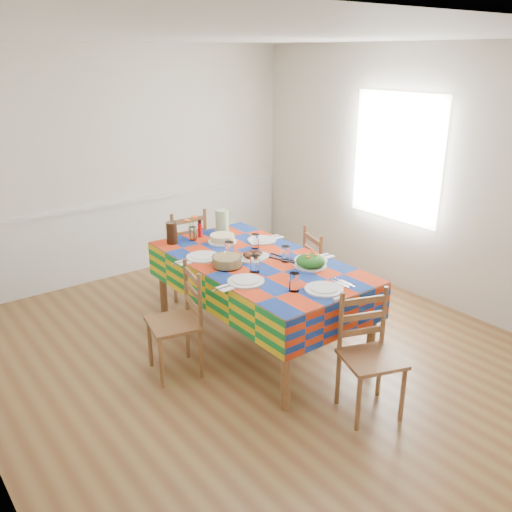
{
  "coord_description": "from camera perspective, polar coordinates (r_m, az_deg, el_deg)",
  "views": [
    {
      "loc": [
        -2.62,
        -3.51,
        2.58
      ],
      "look_at": [
        0.11,
        0.07,
        0.89
      ],
      "focal_mm": 38.0,
      "sensor_mm": 36.0,
      "label": 1
    }
  ],
  "objects": [
    {
      "name": "hot_sauce",
      "position": [
        5.53,
        -5.92,
        2.92
      ],
      "size": [
        0.04,
        0.04,
        0.18
      ],
      "primitive_type": "cylinder",
      "color": "red",
      "rests_on": "dining_table"
    },
    {
      "name": "wainscot",
      "position": [
        6.87,
        -13.02,
        2.28
      ],
      "size": [
        4.41,
        0.06,
        0.92
      ],
      "color": "silver",
      "rests_on": "room"
    },
    {
      "name": "meat_platter",
      "position": [
        4.94,
        -0.35,
        0.04
      ],
      "size": [
        0.33,
        0.24,
        0.06
      ],
      "color": "white",
      "rests_on": "dining_table"
    },
    {
      "name": "cake",
      "position": [
        5.37,
        -3.57,
        1.83
      ],
      "size": [
        0.28,
        0.28,
        0.08
      ],
      "color": "white",
      "rests_on": "dining_table"
    },
    {
      "name": "room",
      "position": [
        4.55,
        -0.52,
        4.87
      ],
      "size": [
        4.58,
        5.08,
        2.78
      ],
      "color": "brown",
      "rests_on": "ground"
    },
    {
      "name": "serving_utensils",
      "position": [
        4.93,
        2.89,
        -0.28
      ],
      "size": [
        0.16,
        0.36,
        0.01
      ],
      "color": "black",
      "rests_on": "dining_table"
    },
    {
      "name": "green_pitcher",
      "position": [
        5.67,
        -3.59,
        3.71
      ],
      "size": [
        0.14,
        0.14,
        0.23
      ],
      "primitive_type": "cylinder",
      "color": "#9FC188",
      "rests_on": "dining_table"
    },
    {
      "name": "dining_table",
      "position": [
        4.93,
        0.23,
        -1.45
      ],
      "size": [
        1.14,
        2.12,
        0.82
      ],
      "color": "brown",
      "rests_on": "room"
    },
    {
      "name": "window_right",
      "position": [
        6.26,
        14.57,
        9.98
      ],
      "size": [
        0.0,
        1.4,
        1.4
      ],
      "primitive_type": "plane",
      "rotation": [
        0.0,
        -1.57,
        0.0
      ],
      "color": "white",
      "rests_on": "room"
    },
    {
      "name": "salad_platter",
      "position": [
        4.76,
        5.78,
        -0.59
      ],
      "size": [
        0.29,
        0.29,
        0.12
      ],
      "color": "white",
      "rests_on": "dining_table"
    },
    {
      "name": "setting_left_near",
      "position": [
        4.49,
        -0.8,
        -2.0
      ],
      "size": [
        0.56,
        0.33,
        0.15
      ],
      "rotation": [
        0.0,
        0.0,
        1.57
      ],
      "color": "white",
      "rests_on": "dining_table"
    },
    {
      "name": "setting_near_head",
      "position": [
        4.3,
        6.11,
        -3.2
      ],
      "size": [
        0.5,
        0.33,
        0.15
      ],
      "color": "white",
      "rests_on": "dining_table"
    },
    {
      "name": "setting_left_far",
      "position": [
        4.96,
        -4.65,
        0.17
      ],
      "size": [
        0.57,
        0.34,
        0.15
      ],
      "rotation": [
        0.0,
        0.0,
        1.57
      ],
      "color": "white",
      "rests_on": "dining_table"
    },
    {
      "name": "setting_right_near",
      "position": [
        4.89,
        4.9,
        -0.17
      ],
      "size": [
        0.56,
        0.32,
        0.14
      ],
      "rotation": [
        0.0,
        0.0,
        -1.57
      ],
      "color": "white",
      "rests_on": "dining_table"
    },
    {
      "name": "flower_vase",
      "position": [
        5.44,
        -6.7,
        2.76
      ],
      "size": [
        0.16,
        0.13,
        0.26
      ],
      "color": "white",
      "rests_on": "dining_table"
    },
    {
      "name": "tea_pitcher",
      "position": [
        5.37,
        -8.86,
        2.42
      ],
      "size": [
        0.11,
        0.11,
        0.21
      ],
      "primitive_type": "cylinder",
      "color": "black",
      "rests_on": "dining_table"
    },
    {
      "name": "chair_left",
      "position": [
        4.62,
        -8.16,
        -6.9
      ],
      "size": [
        0.48,
        0.5,
        0.95
      ],
      "rotation": [
        0.0,
        0.0,
        -1.78
      ],
      "color": "brown",
      "rests_on": "room"
    },
    {
      "name": "chair_far",
      "position": [
        6.06,
        -7.52,
        0.29
      ],
      "size": [
        0.48,
        0.46,
        1.01
      ],
      "rotation": [
        0.0,
        0.0,
        3.06
      ],
      "color": "brown",
      "rests_on": "room"
    },
    {
      "name": "name_card",
      "position": [
        4.17,
        8.62,
        -4.48
      ],
      "size": [
        0.09,
        0.03,
        0.02
      ],
      "primitive_type": "cube",
      "color": "white",
      "rests_on": "dining_table"
    },
    {
      "name": "chair_right",
      "position": [
        5.56,
        7.11,
        -1.92
      ],
      "size": [
        0.51,
        0.52,
        0.95
      ],
      "rotation": [
        0.0,
        0.0,
        1.27
      ],
      "color": "brown",
      "rests_on": "room"
    },
    {
      "name": "pasta_bowl",
      "position": [
        4.75,
        -3.07,
        -0.57
      ],
      "size": [
        0.26,
        0.26,
        0.1
      ],
      "color": "white",
      "rests_on": "dining_table"
    },
    {
      "name": "chair_near",
      "position": [
        4.19,
        11.81,
        -10.22
      ],
      "size": [
        0.53,
        0.52,
        0.95
      ],
      "rotation": [
        0.0,
        0.0,
        -0.35
      ],
      "color": "brown",
      "rests_on": "room"
    },
    {
      "name": "setting_right_far",
      "position": [
        5.33,
        0.43,
        1.67
      ],
      "size": [
        0.54,
        0.31,
        0.14
      ],
      "rotation": [
        0.0,
        0.0,
        -1.57
      ],
      "color": "white",
      "rests_on": "dining_table"
    }
  ]
}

